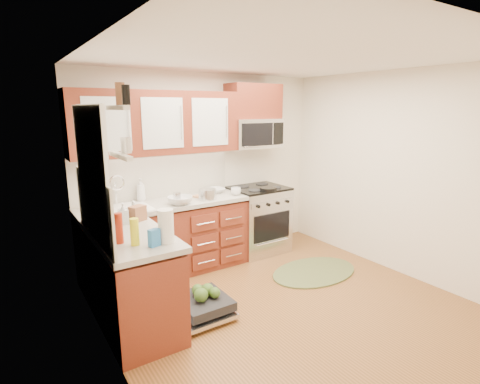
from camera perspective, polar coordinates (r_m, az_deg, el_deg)
floor at (r=4.18m, az=6.91°, el=-16.73°), size 3.50×3.50×0.00m
ceiling at (r=3.67m, az=8.00°, el=19.64°), size 3.50×3.50×0.00m
wall_back at (r=5.16m, az=-5.34°, el=3.74°), size 3.50×0.04×2.50m
wall_front at (r=2.71m, az=32.39°, el=-6.48°), size 3.50×0.04×2.50m
wall_left at (r=2.94m, az=-19.54°, el=-3.82°), size 0.04×3.50×2.50m
wall_right at (r=5.03m, az=22.74°, el=2.58°), size 0.04×3.50×2.50m
base_cabinet_back at (r=4.81m, az=-11.13°, el=-7.30°), size 2.05×0.60×0.85m
base_cabinet_left at (r=3.78m, az=-16.08°, el=-13.28°), size 0.60×1.25×0.85m
countertop_back at (r=4.66m, az=-11.34°, el=-1.83°), size 2.07×0.64×0.05m
countertop_left at (r=3.60m, az=-16.39°, el=-6.43°), size 0.64×1.27×0.05m
backsplash_back at (r=4.86m, az=-12.81°, el=2.45°), size 2.05×0.02×0.57m
backsplash_left at (r=3.45m, az=-21.39°, el=-2.27°), size 0.02×1.25×0.57m
upper_cabinets at (r=4.64m, az=-12.50°, el=10.26°), size 2.05×0.35×0.75m
cabinet_over_mw at (r=5.31m, az=2.06°, el=13.62°), size 0.76×0.35×0.47m
range at (r=5.42m, az=2.81°, el=-4.19°), size 0.76×0.64×0.95m
microwave at (r=5.30m, az=2.18°, el=8.92°), size 0.76×0.38×0.40m
sink at (r=4.50m, az=-17.39°, el=-3.99°), size 0.62×0.50×0.26m
dishwasher at (r=3.93m, az=-6.13°, el=-17.08°), size 0.70×0.60×0.20m
window at (r=3.36m, az=-21.76°, el=3.26°), size 0.03×1.05×1.05m
window_blind at (r=3.33m, az=-21.80°, el=8.91°), size 0.02×0.96×0.40m
shelf_upper at (r=2.50m, az=-18.23°, el=12.12°), size 0.04×0.40×0.03m
shelf_lower at (r=2.51m, az=-17.76°, el=5.28°), size 0.04×0.40×0.03m
rug at (r=4.96m, az=11.24°, el=-11.83°), size 1.39×1.13×0.02m
skillet at (r=5.09m, az=4.32°, el=0.46°), size 0.28×0.28×0.04m
stock_pot at (r=4.69m, az=-4.98°, el=-0.36°), size 0.22×0.22×0.13m
cutting_board at (r=4.90m, az=-5.45°, el=-0.51°), size 0.33×0.27×0.02m
canister at (r=4.50m, az=-9.56°, el=-0.99°), size 0.11×0.11×0.15m
paper_towel_roll at (r=3.24m, az=-11.22°, el=-5.11°), size 0.16×0.16×0.29m
mustard_bottle at (r=3.25m, az=-15.77°, el=-5.85°), size 0.09×0.09×0.23m
red_bottle at (r=3.33m, az=-18.01°, el=-5.28°), size 0.09×0.09×0.26m
wooden_box at (r=3.94m, az=-15.34°, el=-3.16°), size 0.19×0.16×0.15m
blue_carton at (r=3.19m, az=-12.95°, el=-6.81°), size 0.10×0.08×0.15m
bowl_a at (r=5.07m, az=-3.90°, el=0.23°), size 0.27×0.27×0.06m
bowl_b at (r=4.51m, az=-9.12°, el=-1.28°), size 0.30×0.30×0.09m
cup at (r=4.91m, az=-0.64°, el=0.10°), size 0.14×0.14×0.10m
soap_bottle_a at (r=4.74m, az=-14.89°, el=0.31°), size 0.11×0.11×0.28m
soap_bottle_b at (r=3.87m, az=-17.37°, el=-3.13°), size 0.11×0.11×0.21m
soap_bottle_c at (r=4.05m, az=-15.88°, el=-2.58°), size 0.17×0.17×0.18m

